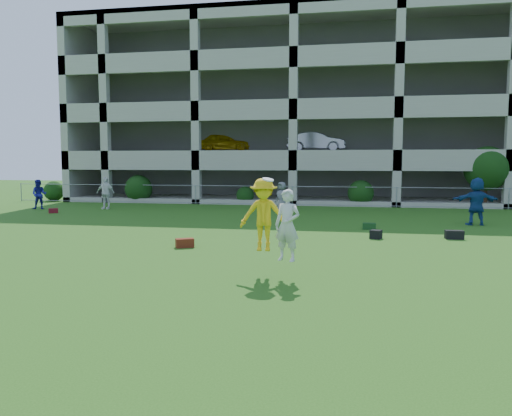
% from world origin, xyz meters
% --- Properties ---
extents(ground, '(100.00, 100.00, 0.00)m').
position_xyz_m(ground, '(0.00, 0.00, 0.00)').
color(ground, '#235114').
rests_on(ground, ground).
extents(bystander_a, '(0.95, 0.83, 1.64)m').
position_xyz_m(bystander_a, '(-13.56, 14.37, 0.82)').
color(bystander_a, navy).
rests_on(bystander_a, ground).
extents(bystander_b, '(1.06, 0.47, 1.78)m').
position_xyz_m(bystander_b, '(-10.01, 15.16, 0.89)').
color(bystander_b, white).
rests_on(bystander_b, ground).
extents(bystander_c, '(0.92, 0.88, 1.59)m').
position_xyz_m(bystander_c, '(-0.13, 15.15, 0.80)').
color(bystander_c, slate).
rests_on(bystander_c, ground).
extents(bystander_d, '(1.91, 0.78, 2.00)m').
position_xyz_m(bystander_d, '(8.55, 11.61, 1.00)').
color(bystander_d, navy).
rests_on(bystander_d, ground).
extents(bag_red_a, '(0.63, 0.53, 0.28)m').
position_xyz_m(bag_red_a, '(-1.74, 4.23, 0.14)').
color(bag_red_a, '#531C0E').
rests_on(bag_red_a, ground).
extents(crate_d, '(0.46, 0.46, 0.30)m').
position_xyz_m(crate_d, '(4.24, 7.11, 0.15)').
color(crate_d, black).
rests_on(crate_d, ground).
extents(bag_black_e, '(0.62, 0.33, 0.30)m').
position_xyz_m(bag_black_e, '(6.90, 7.51, 0.15)').
color(bag_black_e, black).
rests_on(bag_black_e, ground).
extents(bag_red_f, '(0.53, 0.49, 0.24)m').
position_xyz_m(bag_red_f, '(-11.66, 12.69, 0.12)').
color(bag_red_f, maroon).
rests_on(bag_red_f, ground).
extents(bag_green_g, '(0.52, 0.34, 0.25)m').
position_xyz_m(bag_green_g, '(4.10, 9.45, 0.12)').
color(bag_green_g, '#133614').
rests_on(bag_green_g, ground).
extents(frisbee_contest, '(1.53, 0.95, 1.92)m').
position_xyz_m(frisbee_contest, '(1.45, 0.94, 1.39)').
color(frisbee_contest, yellow).
rests_on(frisbee_contest, ground).
extents(parking_garage, '(30.00, 14.00, 12.00)m').
position_xyz_m(parking_garage, '(-0.01, 27.70, 6.01)').
color(parking_garage, '#9E998C').
rests_on(parking_garage, ground).
extents(fence, '(36.06, 0.06, 1.20)m').
position_xyz_m(fence, '(0.00, 19.00, 0.61)').
color(fence, gray).
rests_on(fence, ground).
extents(shrub_row, '(34.38, 2.52, 3.50)m').
position_xyz_m(shrub_row, '(4.59, 19.70, 1.51)').
color(shrub_row, '#163D11').
rests_on(shrub_row, ground).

